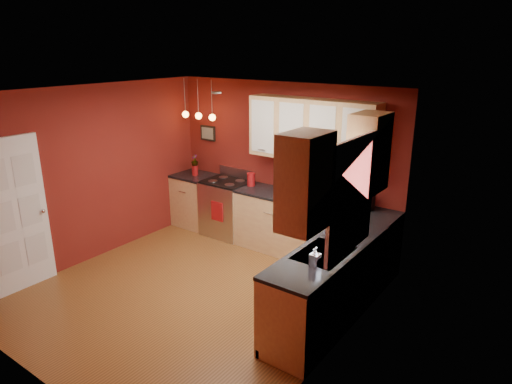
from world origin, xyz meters
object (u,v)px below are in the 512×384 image
Objects in this scene: coffee_maker at (366,201)px; soap_pump at (315,257)px; red_canister at (251,179)px; sink at (324,255)px; gas_range at (227,207)px.

coffee_maker reaches higher than soap_pump.
soap_pump is at bearing -40.62° from red_canister.
sink reaches higher than soap_pump.
red_canister is at bearing 144.03° from sink.
sink is at bearing -35.97° from red_canister.
red_canister is at bearing 7.42° from gas_range.
coffee_maker is 1.95m from soap_pump.
coffee_maker is at bearing 1.93° from gas_range.
sink is at bearing -29.78° from gas_range.
soap_pump is (0.26, -1.93, -0.01)m from coffee_maker.
soap_pump reaches higher than red_canister.
soap_pump is at bearing -67.68° from coffee_maker.
coffee_maker is (2.44, 0.08, 0.58)m from gas_range.
sink is 2.66m from red_canister.
soap_pump is (0.08, -0.35, 0.13)m from sink.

